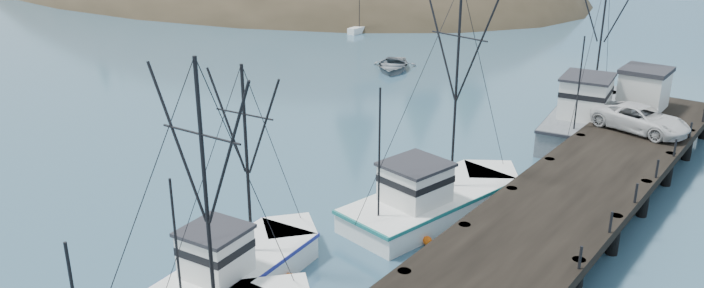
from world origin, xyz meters
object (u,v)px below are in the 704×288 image
Objects in this scene: pier at (561,207)px; pickup_truck at (641,119)px; work_vessel at (588,117)px; trawler_mid at (239,268)px; pier_shed at (644,88)px; motorboat at (392,70)px; trawler_far at (436,199)px.

pier is 7.53× the size of pickup_truck.
trawler_mid is at bearing -100.42° from work_vessel.
pier_shed reaches higher than motorboat.
pier_shed is (3.00, 1.74, 2.19)m from work_vessel.
motorboat is at bearing 137.35° from pier.
work_vessel reaches higher than pickup_truck.
trawler_far is 19.97m from pier_shed.
motorboat is at bearing 81.33° from pickup_truck.
work_vessel is at bearing 83.36° from trawler_far.
trawler_far is 3.85× the size of pier_shed.
trawler_far is 0.86× the size of work_vessel.
trawler_far reaches higher than motorboat.
pier_shed is (8.26, 30.35, 2.60)m from trawler_mid.
motorboat is (-15.74, 35.57, -0.82)m from trawler_mid.
pier is 6.40m from trawler_far.
trawler_far reaches higher than pickup_truck.
pier_shed is 0.54× the size of motorboat.
trawler_mid reaches higher than pickup_truck.
trawler_mid is at bearing -105.22° from pier_shed.
trawler_mid is at bearing -127.47° from pier.
pier is at bearing -75.50° from work_vessel.
trawler_far reaches higher than trawler_mid.
pier is at bearing 52.53° from trawler_mid.
pier is 13.75× the size of pier_shed.
pier_shed is at bearing 30.14° from work_vessel.
work_vessel is (5.26, 28.61, 0.41)m from trawler_mid.
work_vessel is at bearing 64.89° from pickup_truck.
pier is 18.12m from pier_shed.
pier_shed is 24.80m from motorboat.
work_vessel is 4.48× the size of pier_shed.
motorboat is (-18.97, 24.38, -0.82)m from trawler_far.
trawler_mid reaches higher than pier.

